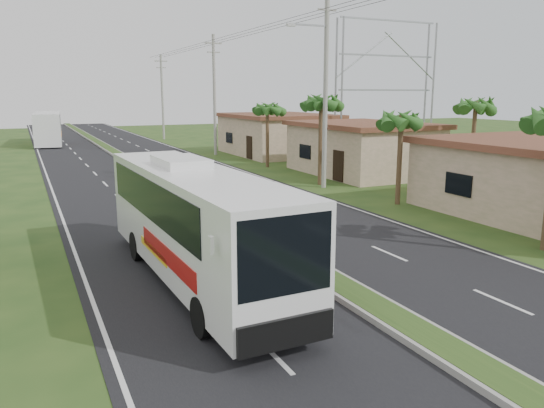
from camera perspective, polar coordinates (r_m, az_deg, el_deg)
name	(u,v)px	position (r m, az deg, el deg)	size (l,w,h in m)	color
ground	(400,326)	(13.83, 13.59, -12.59)	(180.00, 180.00, 0.00)	#254318
road_asphalt	(180,193)	(31.30, -9.86, 1.21)	(14.00, 160.00, 0.02)	black
median_strip	(180,191)	(31.29, -9.87, 1.38)	(1.20, 160.00, 0.18)	gray
lane_edge_left	(57,203)	(30.27, -22.16, 0.14)	(0.12, 160.00, 0.01)	silver
lane_edge_right	(283,185)	(33.66, 1.19, 2.10)	(0.12, 160.00, 0.01)	silver
shop_mid	(362,148)	(38.83, 9.61, 5.98)	(7.60, 10.60, 3.67)	tan
shop_far	(277,134)	(50.91, 0.54, 7.55)	(8.60, 11.60, 3.82)	tan
palm_verge_b	(401,120)	(27.91, 13.75, 8.79)	(2.40, 2.40, 5.05)	#473321
palm_verge_c	(321,103)	(33.32, 5.30, 10.80)	(2.40, 2.40, 5.85)	#473321
palm_verge_d	(267,109)	(41.54, -0.51, 10.23)	(2.40, 2.40, 5.25)	#473321
palm_behind_shop	(476,106)	(35.58, 21.06, 9.84)	(2.40, 2.40, 5.65)	#473321
utility_pole_b	(325,83)	(32.29, 5.75, 12.78)	(3.20, 0.28, 12.00)	gray
utility_pole_c	(214,94)	(50.52, -6.21, 11.70)	(1.60, 0.28, 11.00)	gray
utility_pole_d	(162,96)	(69.72, -11.72, 11.30)	(1.60, 0.28, 10.50)	gray
billboard_lattice	(386,81)	(49.84, 12.20, 12.83)	(10.18, 1.18, 12.07)	gray
coach_bus_main	(194,217)	(15.98, -8.43, -1.37)	(2.74, 11.53, 3.70)	white
coach_bus_far	(48,126)	(66.41, -22.94, 7.70)	(3.55, 12.50, 3.59)	white
motorcyclist	(198,215)	(21.93, -7.98, -1.17)	(1.91, 0.69, 2.19)	black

